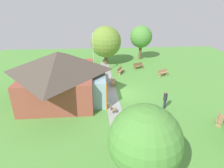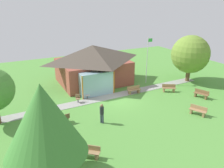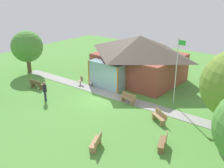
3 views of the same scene
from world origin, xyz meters
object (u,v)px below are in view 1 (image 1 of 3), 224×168
bench_front_left (220,119)px  tree_east_hedge (106,42)px  tree_west_hedge (145,141)px  pavilion (61,74)px  bench_front_right (163,73)px  bench_rear_near_path (113,82)px  patio_chair_porch_left (106,103)px  bench_mid_right (120,71)px  patio_chair_west (112,109)px  bench_lawn_far_right (138,66)px  bench_mid_left (160,126)px  flagpole (93,53)px  tree_far_east (141,37)px  visitor_strolling_lawn (165,99)px

bench_front_left → tree_east_hedge: tree_east_hedge is taller
bench_front_left → tree_west_hedge: tree_west_hedge is taller
pavilion → bench_front_right: bearing=-67.2°
bench_front_right → bench_front_left: same height
bench_rear_near_path → patio_chair_porch_left: patio_chair_porch_left is taller
bench_front_left → bench_mid_right: bearing=-111.8°
bench_mid_right → tree_west_hedge: bearing=25.4°
bench_front_left → patio_chair_west: patio_chair_west is taller
pavilion → bench_lawn_far_right: 12.82m
bench_mid_right → tree_west_hedge: 17.62m
pavilion → bench_mid_left: pavilion is taller
pavilion → flagpole: size_ratio=1.59×
bench_mid_left → bench_rear_near_path: 9.37m
bench_lawn_far_right → bench_mid_left: same height
patio_chair_porch_left → patio_chair_west: bearing=9.3°
bench_rear_near_path → flagpole: bearing=-139.3°
bench_rear_near_path → patio_chair_west: (-6.28, 0.56, 0.01)m
bench_mid_left → bench_lawn_far_right: bearing=-12.8°
patio_chair_west → tree_far_east: bearing=172.8°
bench_rear_near_path → tree_east_hedge: (8.29, 0.39, 3.08)m
bench_mid_right → pavilion: bearing=-17.4°
bench_mid_left → bench_front_left: (0.54, -5.00, 0.00)m
bench_rear_near_path → tree_west_hedge: (-13.59, -0.34, 2.62)m
pavilion → tree_far_east: size_ratio=1.62×
bench_mid_right → visitor_strolling_lawn: visitor_strolling_lawn is taller
bench_lawn_far_right → tree_west_hedge: bearing=56.8°
bench_front_left → tree_far_east: tree_far_east is taller
visitor_strolling_lawn → tree_far_east: 16.78m
pavilion → tree_west_hedge: 12.36m
tree_far_east → tree_west_hedge: size_ratio=1.16×
bench_lawn_far_right → visitor_strolling_lawn: 11.55m
bench_rear_near_path → tree_far_east: size_ratio=0.28×
bench_mid_left → patio_chair_porch_left: bearing=38.2°
flagpole → bench_mid_right: bearing=-80.0°
pavilion → flagpole: flagpole is taller
patio_chair_west → bench_front_left: bearing=88.4°
tree_far_east → tree_east_hedge: bearing=112.2°
bench_front_right → tree_west_hedge: bearing=42.9°
flagpole → bench_front_left: bearing=-139.0°
patio_chair_west → bench_front_right: bearing=152.4°
bench_front_right → tree_east_hedge: (5.80, 7.20, 3.08)m
tree_far_east → patio_chair_west: bearing=160.3°
bench_lawn_far_right → tree_east_hedge: tree_east_hedge is taller
bench_lawn_far_right → visitor_strolling_lawn: bearing=68.2°
patio_chair_porch_left → tree_east_hedge: 13.79m
patio_chair_west → tree_east_hedge: bearing=-168.2°
tree_far_east → tree_west_hedge: 24.85m
bench_mid_left → flagpole: bearing=15.2°
bench_rear_near_path → patio_chair_west: bearing=0.9°
tree_east_hedge → flagpole: bearing=160.4°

